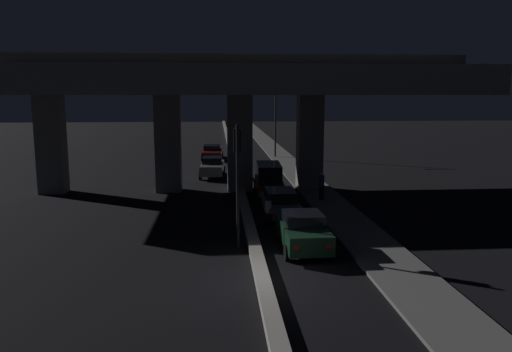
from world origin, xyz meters
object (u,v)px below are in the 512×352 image
Objects in this scene: street_lamp at (273,106)px; car_grey_lead_oncoming at (212,167)px; car_dark_red_second_oncoming at (212,152)px; pedestrian_on_sidewalk at (322,186)px; traffic_light_left_of_median at (238,164)px; car_dark_red_third at (269,178)px; motorcycle_black_filtering_near at (268,213)px; car_grey_second at (280,202)px; car_dark_green_lead at (302,231)px.

car_grey_lead_oncoming is (-5.92, -11.22, -4.39)m from street_lamp.
street_lamp is at bearing 155.01° from car_grey_lead_oncoming.
car_dark_red_second_oncoming is 2.65× the size of pedestrian_on_sidewalk.
traffic_light_left_of_median is at bearing 4.48° from car_dark_red_second_oncoming.
pedestrian_on_sidewalk is at bearing 37.28° from car_grey_lead_oncoming.
car_dark_red_third is at bearing 138.56° from pedestrian_on_sidewalk.
street_lamp is 26.72m from motorcycle_black_filtering_near.
motorcycle_black_filtering_near is (-0.81, -1.94, -0.12)m from car_grey_second.
car_grey_second is (2.42, 5.16, -2.77)m from traffic_light_left_of_median.
pedestrian_on_sidewalk reaches higher than car_dark_green_lead.
car_grey_lead_oncoming is (-3.68, 7.04, -0.24)m from car_dark_red_third.
car_dark_red_third is (-0.20, 11.65, 0.23)m from car_dark_green_lead.
traffic_light_left_of_median is at bearing 153.63° from car_grey_second.
car_grey_lead_oncoming reaches higher than car_dark_red_second_oncoming.
street_lamp is at bearing 91.83° from pedestrian_on_sidewalk.
car_dark_green_lead is 5.70m from car_grey_second.
car_grey_second is (-0.23, 5.69, -0.04)m from car_dark_green_lead.
motorcycle_black_filtering_near is at bearing 63.48° from traffic_light_left_of_median.
pedestrian_on_sidewalk is at bearing 19.96° from car_dark_red_second_oncoming.
car_dark_red_second_oncoming is 25.94m from motorcycle_black_filtering_near.
car_dark_green_lead is at bearing -106.58° from pedestrian_on_sidewalk.
car_grey_second is 1.06× the size of car_dark_red_second_oncoming.
car_grey_second is at bearing 18.54° from car_grey_lead_oncoming.
car_dark_green_lead is 19.08m from car_grey_lead_oncoming.
motorcycle_black_filtering_near is at bearing 14.69° from car_dark_green_lead.
car_dark_red_third reaches higher than pedestrian_on_sidewalk.
traffic_light_left_of_median is at bearing 6.72° from car_grey_lead_oncoming.
car_dark_red_third reaches higher than motorcycle_black_filtering_near.
car_grey_second is 2.80× the size of pedestrian_on_sidewalk.
car_dark_green_lead reaches higher than car_grey_lead_oncoming.
car_grey_second is 1.06× the size of car_grey_lead_oncoming.
motorcycle_black_filtering_near is at bearing -96.72° from street_lamp.
car_dark_green_lead is 0.89× the size of car_dark_red_third.
traffic_light_left_of_median is 1.07× the size of car_dark_red_third.
car_grey_lead_oncoming is at bearing 124.45° from pedestrian_on_sidewalk.
motorcycle_black_filtering_near is at bearing 155.99° from car_grey_second.
pedestrian_on_sidewalk is at bearing -35.74° from motorcycle_black_filtering_near.
car_grey_lead_oncoming is 2.64× the size of pedestrian_on_sidewalk.
motorcycle_black_filtering_near is at bearing 13.61° from car_grey_lead_oncoming.
car_dark_green_lead is 0.97× the size of car_dark_red_second_oncoming.
pedestrian_on_sidewalk reaches higher than motorcycle_black_filtering_near.
motorcycle_black_filtering_near is (1.61, 3.22, -2.89)m from traffic_light_left_of_median.
street_lamp is 24.72m from car_grey_second.
car_grey_second is 2.10m from motorcycle_black_filtering_near.
car_grey_lead_oncoming is (-1.23, 18.15, -2.75)m from traffic_light_left_of_median.
street_lamp is 2.05× the size of car_dark_green_lead.
traffic_light_left_of_median is 29.16m from car_dark_red_second_oncoming.
car_grey_lead_oncoming reaches higher than car_grey_second.
pedestrian_on_sidewalk reaches higher than car_grey_lead_oncoming.
motorcycle_black_filtering_near is at bearing 8.36° from car_dark_red_second_oncoming.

